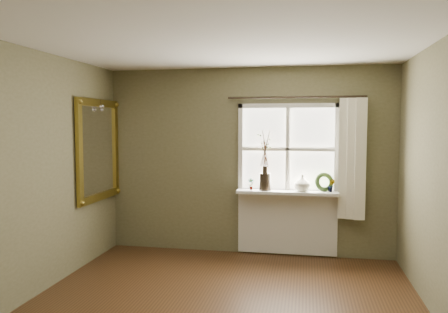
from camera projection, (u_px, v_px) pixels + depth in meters
ceiling at (215, 34)px, 3.80m from camera, size 4.50×4.50×0.00m
wall_back at (248, 161)px, 6.15m from camera, size 4.00×0.10×2.60m
wall_left at (11, 177)px, 4.28m from camera, size 0.10×4.50×2.60m
wall_front at (89, 262)px, 1.64m from camera, size 4.00×0.10×2.60m
window_frame at (288, 149)px, 5.96m from camera, size 1.36×0.06×1.24m
window_sill at (287, 192)px, 5.90m from camera, size 1.36×0.26×0.04m
window_apron at (287, 222)px, 6.04m from camera, size 1.36×0.04×0.88m
dark_jug at (265, 182)px, 5.95m from camera, size 0.19×0.19×0.23m
cream_vase at (302, 183)px, 5.85m from camera, size 0.26×0.26×0.22m
wreath at (324, 184)px, 5.84m from camera, size 0.28×0.20×0.27m
potted_plant_left at (251, 184)px, 5.99m from camera, size 0.10×0.08×0.16m
potted_plant_right at (331, 185)px, 5.79m from camera, size 0.10×0.09×0.17m
curtain at (352, 159)px, 5.72m from camera, size 0.36×0.12×1.59m
curtain_rod at (296, 97)px, 5.84m from camera, size 1.84×0.03×0.03m
gilt_mirror at (99, 150)px, 5.90m from camera, size 0.10×1.15×1.37m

